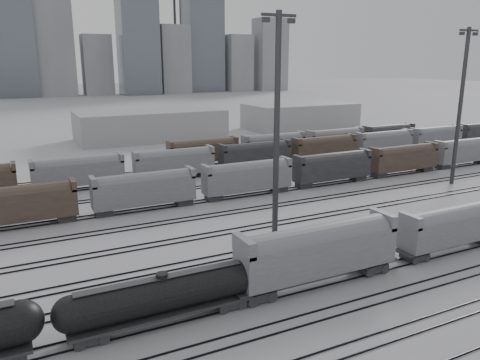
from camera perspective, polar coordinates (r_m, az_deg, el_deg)
name	(u,v)px	position (r m, az deg, el deg)	size (l,w,h in m)	color
ground	(326,288)	(47.14, 10.40, -12.81)	(900.00, 900.00, 0.00)	silver
tracks	(244,230)	(60.73, 0.48, -6.16)	(220.00, 71.50, 0.16)	black
tank_car_b	(163,296)	(40.28, -9.40, -13.74)	(17.38, 2.90, 4.30)	black
hopper_car_a	(318,249)	(46.13, 9.54, -8.29)	(16.88, 3.35, 6.04)	black
hopper_car_b	(454,225)	(58.83, 24.64, -4.96)	(14.55, 2.89, 5.20)	black
light_mast_c	(277,126)	(53.93, 4.51, 6.62)	(4.26, 0.68, 26.65)	#333335
light_mast_d	(461,104)	(89.75, 25.30, 8.41)	(4.29, 0.69, 26.80)	#333335
bg_string_near	(247,179)	(75.75, 0.91, 0.15)	(151.00, 3.00, 5.60)	slate
bg_string_mid	(255,156)	(94.12, 1.85, 2.93)	(151.00, 3.00, 5.60)	black
bg_string_far	(305,143)	(109.82, 7.95, 4.44)	(66.00, 3.00, 5.60)	#4E3F31
warehouse_mid	(151,125)	(134.25, -10.83, 6.61)	(40.00, 18.00, 8.00)	gray
warehouse_right	(300,116)	(155.25, 7.36, 7.75)	(35.00, 18.00, 8.00)	gray
skyline	(65,39)	(315.65, -20.57, 15.83)	(316.00, 22.40, 95.00)	gray
crane_right	(176,10)	(359.73, -7.79, 19.89)	(42.00, 1.80, 100.00)	#333335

